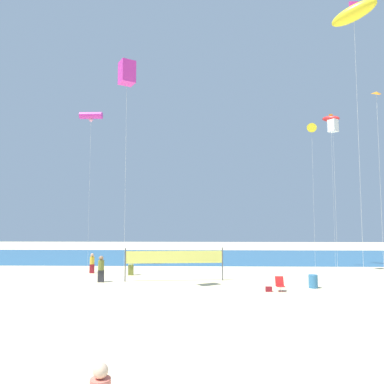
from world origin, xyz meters
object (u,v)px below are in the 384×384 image
beachgoer_mustard_shirt (92,263)px  trash_barrel (313,281)px  kite_magenta_box (127,73)px  kite_white_box (333,126)px  beach_handbag (269,289)px  kite_red_inflatable (331,119)px  kite_yellow_inflatable (354,13)px  folding_beach_chair (280,284)px  kite_orange_diamond (377,98)px  beachgoer_olive_shirt (101,268)px  kite_magenta_tube (91,116)px  beachgoer_sage_shirt (131,263)px  kite_yellow_delta (312,129)px  volleyball_net (174,258)px

beachgoer_mustard_shirt → trash_barrel: (16.51, -6.34, -0.45)m
trash_barrel → beachgoer_mustard_shirt: bearing=159.0°
kite_magenta_box → trash_barrel: bearing=7.9°
kite_white_box → beach_handbag: bearing=-130.4°
beachgoer_mustard_shirt → beach_handbag: 15.44m
kite_red_inflatable → kite_yellow_inflatable: kite_yellow_inflatable is taller
kite_yellow_inflatable → trash_barrel: bearing=105.0°
kite_red_inflatable → kite_white_box: bearing=-107.7°
kite_white_box → kite_magenta_box: bearing=-151.0°
folding_beach_chair → kite_orange_diamond: 12.88m
folding_beach_chair → trash_barrel: (2.39, 1.13, -0.04)m
trash_barrel → beach_handbag: size_ratio=2.20×
trash_barrel → kite_orange_diamond: (3.48, -2.31, 11.44)m
folding_beach_chair → kite_magenta_box: kite_magenta_box is taller
beachgoer_olive_shirt → trash_barrel: size_ratio=2.18×
kite_white_box → kite_magenta_tube: 22.82m
beachgoer_mustard_shirt → beachgoer_olive_shirt: bearing=43.2°
beach_handbag → kite_yellow_inflatable: (4.38, -3.34, 15.75)m
beachgoer_mustard_shirt → kite_orange_diamond: 24.39m
beachgoer_sage_shirt → kite_magenta_box: (0.94, -6.95, 12.91)m
kite_magenta_box → kite_yellow_inflatable: kite_yellow_inflatable is taller
beachgoer_olive_shirt → kite_yellow_delta: kite_yellow_delta is taller
kite_red_inflatable → kite_orange_diamond: bearing=-98.8°
kite_white_box → kite_orange_diamond: bearing=-94.9°
kite_magenta_box → kite_orange_diamond: (15.55, -0.64, -2.03)m
trash_barrel → kite_orange_diamond: bearing=-33.7°
beachgoer_sage_shirt → kite_yellow_inflatable: (14.27, -9.95, 14.92)m
trash_barrel → kite_yellow_delta: size_ratio=0.06×
beachgoer_olive_shirt → kite_yellow_inflatable: bearing=-148.7°
beachgoer_mustard_shirt → kite_yellow_inflatable: (17.76, -11.01, 15.02)m
beachgoer_mustard_shirt → trash_barrel: beachgoer_mustard_shirt is taller
beachgoer_sage_shirt → kite_white_box: kite_white_box is taller
kite_magenta_box → kite_magenta_tube: kite_magenta_tube is taller
kite_magenta_box → beachgoer_olive_shirt: bearing=124.3°
beachgoer_mustard_shirt → beachgoer_sage_shirt: (3.50, -1.06, 0.10)m
beachgoer_olive_shirt → volleyball_net: 5.29m
kite_orange_diamond → kite_yellow_delta: 12.53m
folding_beach_chair → volleyball_net: (-6.89, 3.69, 1.16)m
beachgoer_olive_shirt → kite_magenta_box: kite_magenta_box is taller
beach_handbag → kite_red_inflatable: 21.18m
beachgoer_mustard_shirt → trash_barrel: bearing=87.9°
kite_magenta_box → kite_red_inflatable: bearing=36.7°
kite_magenta_tube → kite_yellow_delta: bearing=-1.0°
folding_beach_chair → kite_orange_diamond: bearing=-9.6°
kite_orange_diamond → kite_yellow_delta: kite_yellow_delta is taller
beachgoer_sage_shirt → beach_handbag: (9.89, -6.61, -0.83)m
folding_beach_chair → kite_yellow_delta: size_ratio=0.06×
trash_barrel → kite_magenta_tube: kite_magenta_tube is taller
beachgoer_mustard_shirt → folding_beach_chair: bearing=81.0°
beach_handbag → beachgoer_sage_shirt: bearing=146.2°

